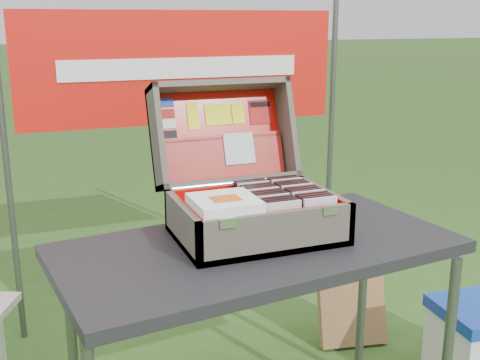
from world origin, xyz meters
name	(u,v)px	position (x,y,z in m)	size (l,w,h in m)	color
table	(257,353)	(-0.09, -0.09, 0.41)	(1.31, 0.65, 0.82)	#232327
table_top	(258,249)	(-0.09, -0.09, 0.80)	(1.31, 0.65, 0.04)	#232327
table_leg_bl	(73,353)	(-0.68, 0.18, 0.39)	(0.04, 0.04, 0.78)	#59595B
table_leg_br	(362,299)	(0.50, 0.18, 0.39)	(0.04, 0.04, 0.78)	#59595B
suitcase	(250,164)	(-0.07, 0.02, 1.06)	(0.53, 0.54, 0.48)	#5F5A4E
suitcase_base_bottom	(256,234)	(-0.07, -0.04, 0.83)	(0.53, 0.38, 0.02)	#5F5A4E
suitcase_base_wall_front	(279,234)	(-0.07, -0.22, 0.89)	(0.53, 0.02, 0.14)	#5F5A4E
suitcase_base_wall_back	(237,202)	(-0.07, 0.14, 0.89)	(0.53, 0.02, 0.14)	#5F5A4E
suitcase_base_wall_left	(183,226)	(-0.33, -0.04, 0.89)	(0.02, 0.38, 0.14)	#5F5A4E
suitcase_base_wall_right	(324,209)	(0.18, -0.04, 0.89)	(0.02, 0.38, 0.14)	#5F5A4E
suitcase_liner_floor	(256,230)	(-0.07, -0.04, 0.84)	(0.49, 0.34, 0.01)	red
suitcase_latch_left	(228,223)	(-0.25, -0.23, 0.95)	(0.05, 0.01, 0.03)	silver
suitcase_latch_right	(330,210)	(0.10, -0.23, 0.95)	(0.05, 0.01, 0.03)	silver
suitcase_hinge	(236,183)	(-0.07, 0.16, 0.96)	(0.02, 0.02, 0.48)	silver
suitcase_lid_back	(219,136)	(-0.07, 0.34, 1.10)	(0.53, 0.38, 0.02)	#5F5A4E
suitcase_lid_rim_far	(218,86)	(-0.07, 0.34, 1.29)	(0.53, 0.02, 0.14)	#5F5A4E
suitcase_lid_rim_near	(229,181)	(-0.07, 0.23, 0.95)	(0.53, 0.02, 0.14)	#5F5A4E
suitcase_lid_rim_left	(157,138)	(-0.33, 0.28, 1.12)	(0.02, 0.38, 0.14)	#5F5A4E
suitcase_lid_rim_right	(286,129)	(0.18, 0.28, 1.12)	(0.02, 0.38, 0.14)	#5F5A4E
suitcase_lid_liner	(220,135)	(-0.07, 0.33, 1.10)	(0.49, 0.34, 0.01)	red
suitcase_liner_wall_front	(277,230)	(-0.07, -0.20, 0.90)	(0.49, 0.01, 0.12)	red
suitcase_liner_wall_back	(239,200)	(-0.07, 0.13, 0.90)	(0.49, 0.01, 0.12)	red
suitcase_liner_wall_left	(187,222)	(-0.32, -0.04, 0.90)	(0.01, 0.34, 0.12)	red
suitcase_liner_wall_right	(320,206)	(0.17, -0.04, 0.90)	(0.01, 0.34, 0.12)	red
suitcase_lid_pocket	(224,158)	(-0.07, 0.28, 1.02)	(0.47, 0.15, 0.03)	maroon
suitcase_pocket_edge	(222,138)	(-0.07, 0.30, 1.10)	(0.46, 0.02, 0.02)	maroon
suitcase_pocket_cd	(239,149)	(-0.02, 0.27, 1.06)	(0.12, 0.12, 0.01)	silver
lid_sticker_cc_a	(167,103)	(-0.27, 0.37, 1.23)	(0.05, 0.03, 0.00)	#1933B2
lid_sticker_cc_b	(168,113)	(-0.27, 0.35, 1.19)	(0.05, 0.03, 0.00)	#A60F0E
lid_sticker_cc_c	(169,124)	(-0.27, 0.34, 1.16)	(0.05, 0.03, 0.00)	white
lid_sticker_cc_d	(170,135)	(-0.27, 0.33, 1.12)	(0.05, 0.03, 0.00)	black
lid_card_neon_tall	(193,116)	(-0.17, 0.35, 1.18)	(0.04, 0.10, 0.00)	#E6ED10
lid_card_neon_main	(218,115)	(-0.07, 0.35, 1.18)	(0.10, 0.08, 0.00)	#E6ED10
lid_card_neon_small	(238,113)	(0.01, 0.35, 1.18)	(0.05, 0.08, 0.00)	#E6ED10
lid_sticker_band	(261,112)	(0.10, 0.35, 1.18)	(0.10, 0.10, 0.00)	#A60F0E
lid_sticker_band_bar	(260,104)	(0.10, 0.36, 1.21)	(0.09, 0.02, 0.00)	black
cd_left_0	(284,222)	(-0.04, -0.18, 0.91)	(0.12, 0.01, 0.14)	silver
cd_left_1	(281,220)	(-0.04, -0.16, 0.91)	(0.12, 0.01, 0.14)	black
cd_left_2	(278,218)	(-0.04, -0.14, 0.91)	(0.12, 0.01, 0.14)	black
cd_left_3	(275,216)	(-0.04, -0.12, 0.91)	(0.12, 0.01, 0.14)	black
cd_left_4	(273,215)	(-0.04, -0.10, 0.91)	(0.12, 0.01, 0.14)	silver
cd_left_5	(270,213)	(-0.04, -0.08, 0.91)	(0.12, 0.01, 0.14)	black
cd_left_6	(268,211)	(-0.04, -0.05, 0.91)	(0.12, 0.01, 0.14)	black
cd_left_7	(265,209)	(-0.04, -0.03, 0.91)	(0.12, 0.01, 0.14)	black
cd_left_8	(263,207)	(-0.04, -0.01, 0.91)	(0.12, 0.01, 0.14)	silver
cd_left_9	(260,206)	(-0.04, 0.01, 0.91)	(0.12, 0.01, 0.14)	black
cd_left_10	(258,204)	(-0.04, 0.03, 0.91)	(0.12, 0.01, 0.14)	black
cd_left_11	(256,202)	(-0.04, 0.05, 0.91)	(0.12, 0.01, 0.14)	black
cd_left_12	(253,201)	(-0.04, 0.07, 0.91)	(0.12, 0.01, 0.14)	silver
cd_left_13	(251,199)	(-0.04, 0.09, 0.91)	(0.12, 0.01, 0.14)	black
cd_left_14	(249,197)	(-0.04, 0.11, 0.91)	(0.12, 0.01, 0.14)	black
cd_right_0	(320,218)	(0.09, -0.18, 0.91)	(0.12, 0.01, 0.14)	silver
cd_right_1	(317,216)	(0.09, -0.16, 0.91)	(0.12, 0.01, 0.14)	black
cd_right_2	(314,214)	(0.09, -0.14, 0.91)	(0.12, 0.01, 0.14)	black
cd_right_3	(311,212)	(0.09, -0.12, 0.91)	(0.12, 0.01, 0.14)	black
cd_right_4	(308,210)	(0.09, -0.10, 0.91)	(0.12, 0.01, 0.14)	silver
cd_right_5	(305,208)	(0.09, -0.08, 0.91)	(0.12, 0.01, 0.14)	black
cd_right_6	(302,207)	(0.09, -0.05, 0.91)	(0.12, 0.01, 0.14)	black
cd_right_7	(299,205)	(0.09, -0.03, 0.91)	(0.12, 0.01, 0.14)	black
cd_right_8	(297,203)	(0.09, -0.01, 0.91)	(0.12, 0.01, 0.14)	silver
cd_right_9	(294,202)	(0.09, 0.01, 0.91)	(0.12, 0.01, 0.14)	black
cd_right_10	(291,200)	(0.09, 0.03, 0.91)	(0.12, 0.01, 0.14)	black
cd_right_11	(289,198)	(0.09, 0.05, 0.91)	(0.12, 0.01, 0.14)	black
cd_right_12	(286,197)	(0.09, 0.07, 0.91)	(0.12, 0.01, 0.14)	silver
cd_right_13	(284,195)	(0.09, 0.09, 0.91)	(0.12, 0.01, 0.14)	black
cd_right_14	(281,194)	(0.09, 0.11, 0.91)	(0.12, 0.01, 0.14)	black
songbook_0	(225,206)	(-0.21, -0.11, 0.96)	(0.20, 0.20, 0.01)	white
songbook_1	(225,205)	(-0.21, -0.11, 0.97)	(0.20, 0.20, 0.01)	white
songbook_2	(225,203)	(-0.21, -0.11, 0.97)	(0.20, 0.20, 0.01)	white
songbook_3	(225,202)	(-0.21, -0.11, 0.98)	(0.20, 0.20, 0.01)	white
songbook_4	(225,200)	(-0.21, -0.11, 0.98)	(0.20, 0.20, 0.01)	white
songbook_5	(224,199)	(-0.21, -0.11, 0.99)	(0.20, 0.20, 0.01)	white
songbook_graphic	(226,198)	(-0.21, -0.12, 0.99)	(0.09, 0.07, 0.00)	#D85919
chair_leg_br	(2,342)	(-0.93, 0.65, 0.23)	(0.02, 0.02, 0.46)	silver
cardboard_box	(352,310)	(0.64, 0.47, 0.17)	(0.32, 0.05, 0.34)	#8E6040
banner_post_left	(7,171)	(-0.85, 1.10, 0.85)	(0.03, 0.03, 1.70)	#59595B
banner_post_right	(330,145)	(0.85, 1.10, 0.85)	(0.03, 0.03, 1.70)	#59595B
banner	(183,68)	(0.00, 1.09, 1.30)	(1.60, 0.01, 0.55)	red
banner_text	(183,68)	(0.00, 1.08, 1.30)	(1.20, 0.00, 0.10)	white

